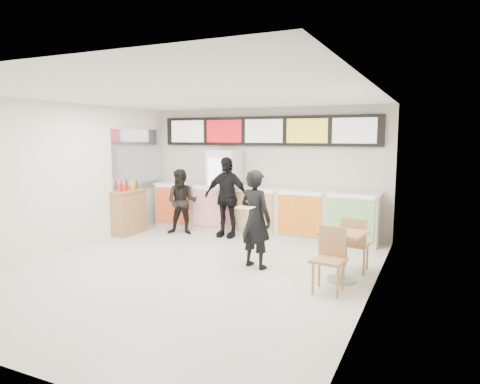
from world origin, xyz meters
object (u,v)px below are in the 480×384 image
Objects in this scene: cafe_table at (343,247)px; customer_mid at (226,197)px; customer_left at (182,202)px; condiment_ledge at (129,212)px; customer_main at (256,219)px; service_counter at (259,210)px; drinks_fridge at (224,190)px.

customer_mid is at bearing 156.19° from cafe_table.
condiment_ledge is (-1.15, -0.52, -0.24)m from customer_left.
customer_main reaches higher than cafe_table.
customer_left is 0.83× the size of customer_mid.
drinks_fridge is (-0.93, 0.02, 0.43)m from service_counter.
customer_main is 1.59m from cafe_table.
cafe_table is at bearing -34.01° from customer_mid.
drinks_fridge is 1.14× the size of customer_main.
service_counter is 2.63m from customer_main.
customer_main reaches higher than customer_left.
drinks_fridge is at bearing 179.01° from service_counter.
drinks_fridge is 4.29m from cafe_table.
customer_main is 2.44m from customer_mid.
customer_mid is at bearing -58.89° from drinks_fridge.
condiment_ledge is at bearing -145.39° from drinks_fridge.
customer_main is 1.40× the size of condiment_ledge.
customer_main is at bearing -68.93° from service_counter.
condiment_ledge is (-2.82, -1.28, -0.04)m from service_counter.
customer_left reaches higher than service_counter.
drinks_fridge is at bearing 28.61° from customer_left.
customer_left reaches higher than cafe_table.
service_counter is at bearing 6.43° from customer_left.
cafe_table is (3.10, -1.98, -0.37)m from customer_mid.
customer_main is at bearing -52.42° from customer_mid.
condiment_ledge is at bearing 175.67° from cafe_table.
customer_mid is (-1.54, 1.89, 0.05)m from customer_main.
cafe_table is at bearing -13.07° from condiment_ledge.
service_counter is at bearing 40.75° from customer_mid.
customer_main is 0.94× the size of customer_mid.
customer_mid is at bearing -137.78° from service_counter.
customer_mid is 1.10× the size of cafe_table.
drinks_fridge reaches higher than cafe_table.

